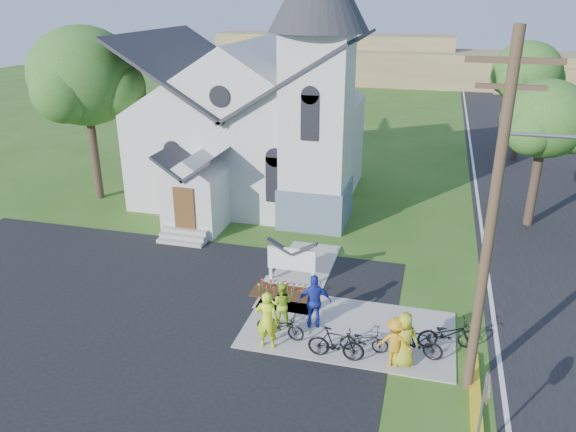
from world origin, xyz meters
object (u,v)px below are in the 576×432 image
(church_sign, at_px, (292,260))
(bike_3, at_px, (417,342))
(bike_2, at_px, (364,340))
(cyclist_1, at_px, (282,304))
(cyclist_3, at_px, (395,342))
(cyclist_0, at_px, (267,320))
(bike_4, at_px, (448,334))
(bike_0, at_px, (280,326))
(cyclist_2, at_px, (314,301))
(cyclist_4, at_px, (404,339))
(stop_sign, at_px, (485,399))
(bike_1, at_px, (336,343))
(utility_pole, at_px, (495,214))

(church_sign, relative_size, bike_3, 1.34)
(bike_2, bearing_deg, cyclist_1, 67.80)
(cyclist_3, bearing_deg, cyclist_0, 4.32)
(cyclist_0, height_order, bike_4, cyclist_0)
(bike_0, height_order, cyclist_2, cyclist_2)
(bike_3, distance_m, cyclist_4, 0.79)
(stop_sign, xyz_separation_m, cyclist_1, (-6.22, 4.46, -0.95))
(cyclist_0, height_order, cyclist_1, cyclist_0)
(church_sign, height_order, bike_2, church_sign)
(bike_0, bearing_deg, stop_sign, -115.51)
(bike_1, height_order, bike_2, bike_1)
(bike_1, relative_size, cyclist_4, 1.00)
(bike_0, relative_size, bike_3, 1.01)
(cyclist_0, bearing_deg, bike_2, -173.15)
(cyclist_4, bearing_deg, bike_0, -10.09)
(stop_sign, bearing_deg, cyclist_2, 138.14)
(church_sign, relative_size, cyclist_0, 1.11)
(stop_sign, distance_m, bike_4, 4.70)
(cyclist_2, height_order, bike_4, cyclist_2)
(cyclist_0, relative_size, bike_3, 1.20)
(church_sign, bearing_deg, cyclist_0, -85.61)
(bike_4, bearing_deg, stop_sign, 174.92)
(church_sign, bearing_deg, bike_0, -81.01)
(cyclist_2, bearing_deg, stop_sign, 123.56)
(utility_pole, height_order, cyclist_3, utility_pole)
(stop_sign, xyz_separation_m, bike_3, (-1.66, 3.79, -1.24))
(cyclist_2, xyz_separation_m, bike_3, (3.45, -0.79, -0.48))
(cyclist_0, distance_m, cyclist_3, 4.00)
(church_sign, distance_m, bike_3, 6.17)
(bike_0, relative_size, bike_2, 1.07)
(cyclist_1, relative_size, bike_1, 0.87)
(cyclist_1, xyz_separation_m, bike_4, (5.48, 0.03, -0.27))
(cyclist_1, bearing_deg, cyclist_2, -176.29)
(cyclist_1, relative_size, cyclist_2, 0.80)
(bike_2, height_order, bike_3, bike_3)
(utility_pole, bearing_deg, church_sign, 144.40)
(church_sign, distance_m, cyclist_2, 3.21)
(cyclist_0, relative_size, bike_4, 1.03)
(cyclist_1, bearing_deg, stop_sign, 141.96)
(church_sign, height_order, cyclist_3, church_sign)
(utility_pole, distance_m, bike_1, 6.27)
(cyclist_3, bearing_deg, bike_0, -4.81)
(bike_0, relative_size, bike_1, 0.93)
(bike_1, distance_m, bike_2, 0.99)
(cyclist_2, bearing_deg, cyclist_4, 141.59)
(cyclist_0, bearing_deg, cyclist_4, 179.19)
(bike_0, distance_m, bike_3, 4.39)
(church_sign, xyz_separation_m, cyclist_2, (1.53, -2.82, -0.01))
(church_sign, xyz_separation_m, bike_3, (4.98, -3.61, -0.48))
(cyclist_3, bearing_deg, bike_4, -136.38)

